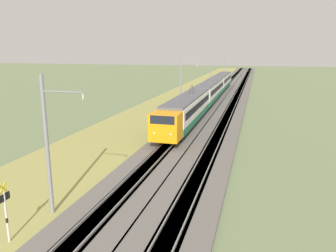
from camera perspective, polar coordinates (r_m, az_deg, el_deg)
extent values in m
cube|color=#605B56|center=(58.93, 7.15, 4.00)|extent=(240.00, 4.40, 0.30)
cube|color=#605B56|center=(58.50, 11.32, 3.78)|extent=(240.00, 4.40, 0.30)
cube|color=#4C4238|center=(58.93, 7.15, 4.00)|extent=(240.00, 1.57, 0.30)
cube|color=gray|center=(58.97, 6.65, 4.24)|extent=(240.00, 0.07, 0.15)
cube|color=gray|center=(58.82, 7.67, 4.19)|extent=(240.00, 0.07, 0.15)
cube|color=#4C4238|center=(58.50, 11.32, 3.78)|extent=(240.00, 1.57, 0.30)
cube|color=gray|center=(58.50, 10.80, 4.03)|extent=(240.00, 0.07, 0.15)
cube|color=gray|center=(58.43, 11.85, 3.97)|extent=(240.00, 0.07, 0.15)
cube|color=#99934C|center=(60.22, 0.83, 4.21)|extent=(240.00, 9.79, 0.12)
cube|color=orange|center=(30.90, -0.36, -0.06)|extent=(2.53, 2.76, 2.60)
cube|color=black|center=(30.36, -0.55, 1.38)|extent=(1.83, 2.30, 0.78)
sphere|color=#F2EAC6|center=(30.09, -2.43, -1.26)|extent=(0.20, 0.20, 0.20)
sphere|color=#F2EAC6|center=(29.66, 0.49, -1.46)|extent=(0.20, 0.20, 0.20)
cube|color=#196B47|center=(40.50, 3.40, 1.71)|extent=(17.24, 2.88, 0.73)
cube|color=silver|center=(40.26, 3.42, 3.52)|extent=(17.24, 2.88, 1.87)
cube|color=black|center=(40.24, 3.43, 3.73)|extent=(15.86, 2.90, 0.79)
cube|color=#515156|center=(40.10, 3.44, 5.02)|extent=(17.24, 2.65, 0.25)
cube|color=black|center=(40.63, 3.39, 0.83)|extent=(16.38, 2.44, 0.55)
cylinder|color=black|center=(34.25, 0.16, -1.20)|extent=(0.86, 0.12, 0.86)
cylinder|color=black|center=(34.00, 1.90, -1.31)|extent=(0.86, 0.12, 0.86)
cube|color=#196B47|center=(59.08, 7.23, 5.21)|extent=(19.77, 2.88, 0.73)
cube|color=silver|center=(58.92, 7.27, 6.46)|extent=(19.77, 2.88, 1.87)
cube|color=black|center=(58.90, 7.27, 6.61)|extent=(18.19, 2.90, 0.79)
cube|color=#515156|center=(58.81, 7.30, 7.49)|extent=(19.77, 2.65, 0.25)
cube|color=black|center=(59.17, 7.22, 4.60)|extent=(18.78, 2.44, 0.55)
cube|color=#196B47|center=(79.17, 9.34, 7.11)|extent=(19.77, 2.88, 0.73)
cube|color=silver|center=(79.05, 9.37, 8.05)|extent=(19.77, 2.88, 1.87)
cube|color=black|center=(79.04, 9.38, 8.16)|extent=(18.19, 2.90, 0.79)
cube|color=#515156|center=(78.97, 9.40, 8.82)|extent=(19.77, 2.65, 0.25)
cube|color=black|center=(79.24, 9.32, 6.65)|extent=(18.78, 2.44, 0.55)
cylinder|color=black|center=(42.56, 3.94, 6.39)|extent=(0.06, 0.33, 1.08)
cylinder|color=black|center=(42.50, 4.41, 6.37)|extent=(0.06, 0.33, 1.08)
cube|color=black|center=(34.35, 1.02, -2.68)|extent=(0.10, 0.10, 0.00)
cylinder|color=beige|center=(18.21, -26.29, -14.10)|extent=(0.11, 0.11, 2.82)
cylinder|color=black|center=(18.27, -26.25, -14.50)|extent=(0.12, 0.12, 0.25)
cube|color=black|center=(17.77, -26.64, -11.04)|extent=(0.70, 0.06, 0.36)
sphere|color=red|center=(17.97, -26.34, -10.75)|extent=(0.20, 0.20, 0.20)
cube|color=yellow|center=(17.60, -26.80, -9.64)|extent=(0.49, 0.03, 0.49)
cube|color=yellow|center=(17.60, -26.80, -9.64)|extent=(0.49, 0.03, 0.49)
cylinder|color=slate|center=(19.32, -20.30, -3.58)|extent=(0.22, 0.22, 8.09)
cylinder|color=slate|center=(18.03, -17.96, 5.68)|extent=(0.08, 2.40, 0.08)
cylinder|color=#B2ADA8|center=(17.44, -14.59, 5.00)|extent=(0.10, 0.10, 0.30)
cylinder|color=slate|center=(49.33, 2.24, 6.98)|extent=(0.22, 0.22, 8.22)
cylinder|color=slate|center=(48.84, 3.67, 10.68)|extent=(0.08, 2.40, 0.08)
cylinder|color=#B2ADA8|center=(48.62, 5.07, 10.41)|extent=(0.10, 0.10, 0.30)
cylinder|color=slate|center=(81.52, 7.51, 9.37)|extent=(0.22, 0.22, 8.47)
cylinder|color=slate|center=(81.22, 8.44, 11.68)|extent=(0.08, 2.40, 0.08)
cylinder|color=#B2ADA8|center=(81.09, 9.29, 11.51)|extent=(0.10, 0.10, 0.30)
cylinder|color=slate|center=(114.08, 9.80, 10.23)|extent=(0.22, 0.22, 8.16)
cylinder|color=slate|center=(113.87, 10.48, 11.80)|extent=(0.08, 2.40, 0.08)
cylinder|color=#B2ADA8|center=(113.77, 11.09, 11.67)|extent=(0.10, 0.10, 0.30)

